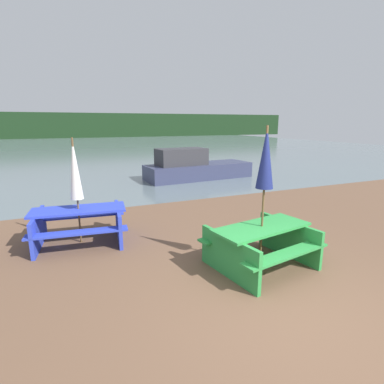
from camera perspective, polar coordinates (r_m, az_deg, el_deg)
ground_plane at (r=4.37m, az=18.98°, el=-21.50°), size 60.00×60.00×0.00m
water at (r=33.74m, az=-18.97°, el=8.25°), size 60.00×50.00×0.00m
far_treeline at (r=53.62m, az=-20.89°, el=11.78°), size 80.00×1.60×4.00m
picnic_table_green at (r=5.32m, az=13.02°, el=-9.22°), size 1.92×1.65×0.72m
picnic_table_blue at (r=6.59m, az=-20.65°, el=-5.34°), size 1.98×1.57×0.72m
umbrella_navy at (r=4.97m, az=13.86°, el=6.13°), size 0.29×0.29×2.39m
umbrella_white at (r=6.35m, az=-21.43°, el=3.99°), size 0.25×0.25×2.15m
boat at (r=13.21m, az=0.50°, el=4.66°), size 4.85×1.89×1.36m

